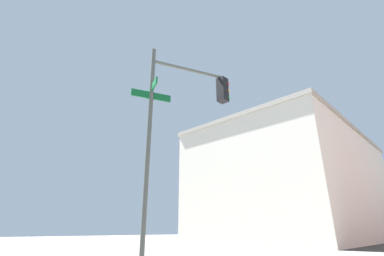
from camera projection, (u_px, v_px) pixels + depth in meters
name	position (u px, v px, depth m)	size (l,w,h in m)	color
traffic_signal_near	(185.00, 112.00, 7.64)	(1.48, 2.82, 6.10)	#474C47
building_stucco	(296.00, 189.00, 30.47)	(14.37, 23.43, 10.99)	beige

